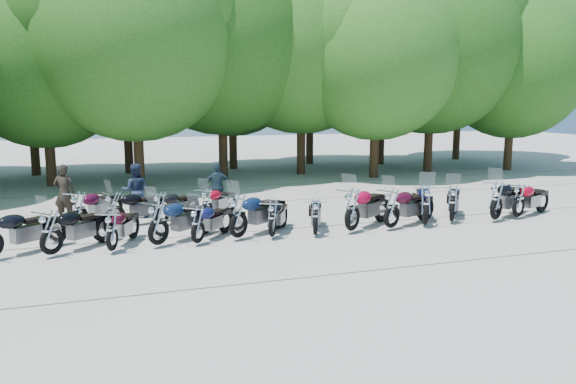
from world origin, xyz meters
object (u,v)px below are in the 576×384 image
object	(u,v)px
motorcycle_17	(207,203)
rider_1	(135,191)
motorcycle_5	(238,215)
motorcycle_15	(115,208)
rider_2	(218,187)
motorcycle_10	(426,204)
motorcycle_8	(352,208)
motorcycle_12	(497,199)
motorcycle_13	(519,199)
motorcycle_14	(79,209)
rider_0	(64,194)
motorcycle_1	(51,231)
motorcycle_6	(272,218)
motorcycle_2	(112,230)
motorcycle_3	(158,221)
motorcycle_4	(198,223)
motorcycle_16	(161,207)
motorcycle_11	(453,202)
motorcycle_9	(392,207)
motorcycle_7	(315,216)

from	to	relation	value
motorcycle_17	rider_1	bearing A→B (deg)	11.35
motorcycle_5	motorcycle_15	bearing A→B (deg)	15.34
rider_2	motorcycle_10	bearing A→B (deg)	149.87
motorcycle_8	motorcycle_15	size ratio (longest dim) A/B	1.16
motorcycle_12	motorcycle_5	bearing A→B (deg)	58.84
motorcycle_8	motorcycle_12	world-z (taller)	motorcycle_8
motorcycle_13	motorcycle_14	xyz separation A→B (m)	(-13.19, 2.61, 0.01)
motorcycle_14	motorcycle_17	bearing A→B (deg)	-139.85
rider_0	rider_2	bearing A→B (deg)	-152.99
motorcycle_1	motorcycle_14	world-z (taller)	motorcycle_14
motorcycle_14	rider_2	distance (m)	4.76
motorcycle_6	rider_1	xyz separation A→B (m)	(-3.35, 4.09, 0.29)
motorcycle_2	motorcycle_12	size ratio (longest dim) A/B	0.82
motorcycle_2	motorcycle_3	xyz separation A→B (m)	(1.15, 0.20, 0.09)
motorcycle_3	motorcycle_4	distance (m)	1.01
rider_2	motorcycle_16	bearing A→B (deg)	51.06
motorcycle_11	rider_2	size ratio (longest dim) A/B	1.41
motorcycle_3	motorcycle_12	size ratio (longest dim) A/B	0.95
motorcycle_10	rider_2	world-z (taller)	rider_2
motorcycle_15	motorcycle_16	bearing A→B (deg)	-118.41
motorcycle_6	motorcycle_17	xyz separation A→B (m)	(-1.27, 2.86, -0.01)
motorcycle_5	rider_2	distance (m)	4.27
motorcycle_4	motorcycle_8	world-z (taller)	motorcycle_8
motorcycle_5	motorcycle_2	bearing A→B (deg)	58.74
motorcycle_4	motorcycle_8	distance (m)	4.40
motorcycle_1	motorcycle_8	xyz separation A→B (m)	(7.92, -0.01, 0.08)
motorcycle_1	motorcycle_10	size ratio (longest dim) A/B	0.91
motorcycle_10	rider_1	xyz separation A→B (m)	(-8.11, 4.11, 0.17)
motorcycle_4	motorcycle_14	world-z (taller)	motorcycle_14
motorcycle_5	motorcycle_12	distance (m)	8.15
motorcycle_5	motorcycle_13	distance (m)	9.09
motorcycle_6	rider_1	distance (m)	5.29
motorcycle_14	rider_1	distance (m)	2.22
motorcycle_10	motorcycle_12	bearing A→B (deg)	-154.96
motorcycle_9	rider_2	xyz separation A→B (m)	(-4.21, 4.51, 0.14)
motorcycle_5	motorcycle_10	bearing A→B (deg)	-128.17
motorcycle_9	rider_2	distance (m)	6.17
motorcycle_7	motorcycle_13	world-z (taller)	motorcycle_13
motorcycle_7	rider_0	distance (m)	7.84
motorcycle_12	motorcycle_17	distance (m)	9.02
motorcycle_1	motorcycle_3	world-z (taller)	motorcycle_3
motorcycle_3	motorcycle_4	xyz separation A→B (m)	(0.99, -0.11, -0.09)
rider_0	motorcycle_14	bearing A→B (deg)	130.55
motorcycle_14	motorcycle_17	world-z (taller)	motorcycle_14
rider_2	motorcycle_7	bearing A→B (deg)	121.08
motorcycle_2	motorcycle_6	bearing A→B (deg)	-155.61
motorcycle_15	rider_1	xyz separation A→B (m)	(0.67, 1.45, 0.26)
motorcycle_1	motorcycle_12	bearing A→B (deg)	-133.15
motorcycle_8	motorcycle_11	size ratio (longest dim) A/B	1.10
rider_1	motorcycle_15	bearing A→B (deg)	73.80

